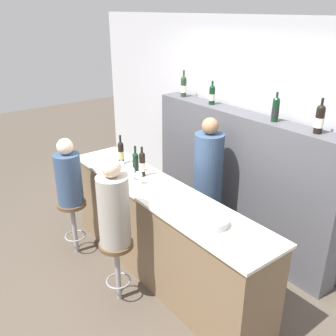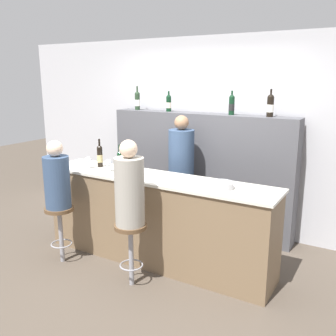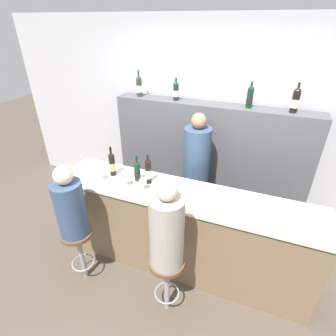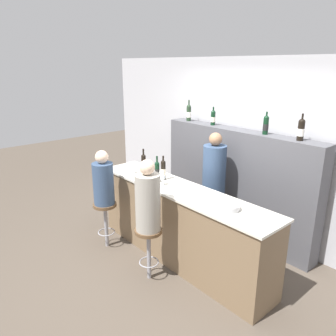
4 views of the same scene
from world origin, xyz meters
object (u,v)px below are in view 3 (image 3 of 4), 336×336
Objects in this scene: wine_glass_0 at (100,172)px; guest_seated_right at (167,229)px; wine_glass_1 at (126,177)px; guest_seated_left at (70,206)px; wine_bottle_counter_0 at (112,164)px; bartender at (195,180)px; wine_bottle_backbar_2 at (250,97)px; wine_bottle_counter_1 at (137,171)px; wine_bottle_counter_2 at (148,171)px; bar_stool_left at (79,243)px; wine_bottle_backbar_1 at (176,91)px; metal_bowl at (266,211)px; wine_bottle_backbar_0 at (139,86)px; wine_glass_2 at (143,181)px; bar_stool_right at (167,273)px; wine_glass_3 at (156,184)px; wine_bottle_backbar_3 at (295,100)px.

wine_glass_0 is 0.17× the size of guest_seated_right.
guest_seated_left is (-0.34, -0.47, -0.12)m from wine_glass_1.
wine_bottle_counter_0 is 0.21× the size of bartender.
wine_bottle_backbar_2 is at bearing 51.42° from guest_seated_left.
guest_seated_right reaches higher than wine_bottle_counter_1.
bar_stool_left is at bearing -130.71° from wine_bottle_counter_2.
metal_bowl is (1.28, -1.16, -0.69)m from wine_bottle_backbar_1.
wine_glass_1 is (-1.00, -1.22, -0.62)m from wine_bottle_backbar_2.
wine_bottle_counter_1 is at bearing -91.87° from wine_bottle_backbar_1.
wine_bottle_backbar_0 is 2.23× the size of wine_glass_1.
wine_glass_2 is 0.89m from bar_stool_right.
wine_bottle_backbar_2 is 2.07× the size of wine_glass_3.
wine_bottle_backbar_0 is at bearing 95.72° from wine_glass_0.
bar_stool_left is at bearing -86.98° from wine_bottle_backbar_0.
wine_bottle_backbar_0 is at bearing -180.00° from wine_bottle_backbar_1.
bartender reaches higher than wine_glass_0.
wine_bottle_counter_1 reaches higher than metal_bowl.
wine_glass_3 is 0.17× the size of guest_seated_right.
bar_stool_left is (-0.03, -0.47, -0.60)m from wine_glass_0.
bartender is at bearing 55.29° from bar_stool_left.
wine_bottle_counter_0 is 1.03× the size of wine_bottle_backbar_0.
wine_bottle_backbar_0 is 2.35m from bar_stool_right.
wine_bottle_counter_1 is 0.39m from wine_glass_0.
wine_bottle_counter_0 is 2.39× the size of wine_glass_3.
metal_bowl is (1.32, -0.09, -0.08)m from wine_bottle_counter_1.
metal_bowl is (1.04, 0.06, -0.07)m from wine_glass_3.
bar_stool_right is 0.41× the size of bartender.
wine_glass_2 is 0.65m from guest_seated_right.
wine_bottle_backbar_2 is at bearing 40.57° from wine_bottle_counter_0.
wine_glass_0 is at bearing -178.11° from metal_bowl.
wine_glass_2 is (0.51, 0.00, 0.00)m from wine_glass_0.
bar_stool_left is at bearing -128.58° from wine_bottle_backbar_2.
wine_glass_3 is 0.22× the size of bar_stool_left.
guest_seated_left is (-0.54, -0.47, -0.12)m from wine_glass_2.
guest_seated_left is (-1.72, -0.53, -0.05)m from metal_bowl.
wine_bottle_backbar_2 is at bearing 42.82° from wine_glass_0.
wine_bottle_backbar_2 is 2.07× the size of wine_glass_2.
wine_bottle_backbar_2 reaches higher than wine_glass_3.
wine_glass_2 is at bearing -46.00° from wine_bottle_counter_1.
wine_glass_1 is at bearing -70.55° from wine_bottle_backbar_0.
wine_bottle_counter_1 is at bearing 176.14° from metal_bowl.
wine_bottle_backbar_3 reaches higher than metal_bowl.
guest_seated_right reaches higher than wine_bottle_counter_2.
wine_glass_2 reaches higher than bar_stool_left.
wine_bottle_backbar_0 is (-0.62, 1.07, 0.60)m from wine_bottle_counter_2.
wine_glass_3 is at bearing 123.13° from bar_stool_right.
wine_glass_0 is 1.06m from guest_seated_right.
wine_glass_1 is 0.34m from wine_glass_3.
wine_glass_0 is at bearing 86.02° from guest_seated_left.
wine_bottle_backbar_0 is 0.52m from wine_bottle_backbar_1.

